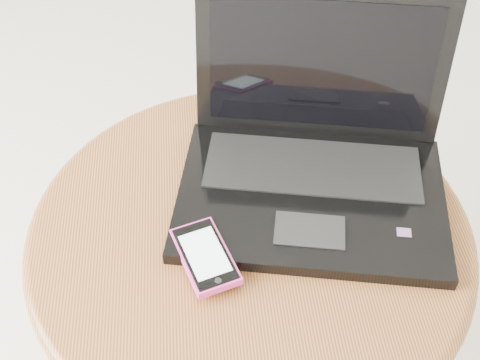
{
  "coord_description": "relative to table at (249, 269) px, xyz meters",
  "views": [
    {
      "loc": [
        -0.07,
        -0.64,
        1.16
      ],
      "look_at": [
        -0.01,
        -0.06,
        0.55
      ],
      "focal_mm": 47.49,
      "sensor_mm": 36.0,
      "label": 1
    }
  ],
  "objects": [
    {
      "name": "phone_black",
      "position": [
        -0.06,
        -0.01,
        0.11
      ],
      "size": [
        0.08,
        0.12,
        0.01
      ],
      "color": "black",
      "rests_on": "table"
    },
    {
      "name": "phone_pink",
      "position": [
        -0.06,
        -0.06,
        0.12
      ],
      "size": [
        0.09,
        0.12,
        0.01
      ],
      "color": "#EA3A9F",
      "rests_on": "phone_black"
    },
    {
      "name": "laptop",
      "position": [
        0.1,
        0.08,
        0.15
      ],
      "size": [
        0.42,
        0.37,
        0.24
      ],
      "color": "black",
      "rests_on": "table"
    },
    {
      "name": "table",
      "position": [
        0.0,
        0.0,
        0.0
      ],
      "size": [
        0.62,
        0.62,
        0.49
      ],
      "color": "#522A0E",
      "rests_on": "ground"
    }
  ]
}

